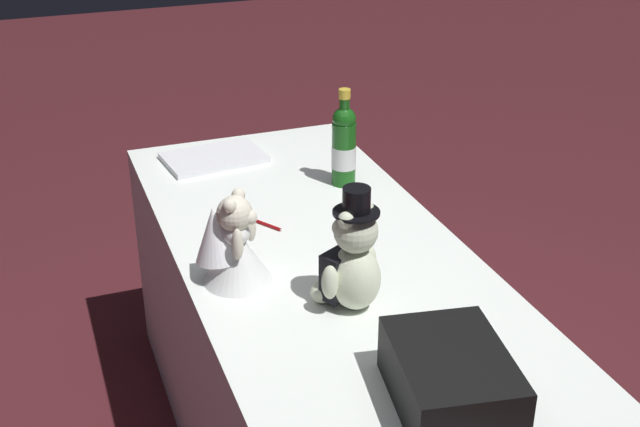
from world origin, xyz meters
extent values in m
cube|color=white|center=(0.00, 0.00, 0.36)|extent=(1.66, 0.71, 0.72)
ellipsoid|color=beige|center=(0.27, -0.02, 0.79)|extent=(0.13, 0.11, 0.15)
cube|color=black|center=(0.24, -0.04, 0.79)|extent=(0.09, 0.12, 0.11)
sphere|color=beige|center=(0.27, -0.02, 0.91)|extent=(0.10, 0.10, 0.10)
sphere|color=beige|center=(0.24, -0.04, 0.90)|extent=(0.04, 0.04, 0.04)
sphere|color=beige|center=(0.26, 0.01, 0.95)|extent=(0.04, 0.04, 0.04)
sphere|color=beige|center=(0.29, -0.05, 0.95)|extent=(0.04, 0.04, 0.04)
ellipsoid|color=beige|center=(0.23, 0.03, 0.80)|extent=(0.04, 0.04, 0.08)
ellipsoid|color=beige|center=(0.29, -0.09, 0.80)|extent=(0.04, 0.04, 0.08)
sphere|color=beige|center=(0.20, -0.02, 0.74)|extent=(0.05, 0.05, 0.05)
sphere|color=beige|center=(0.23, -0.08, 0.74)|extent=(0.05, 0.05, 0.05)
cylinder|color=black|center=(0.27, -0.02, 0.95)|extent=(0.10, 0.10, 0.01)
cylinder|color=black|center=(0.27, -0.02, 0.98)|extent=(0.06, 0.06, 0.05)
cone|color=white|center=(0.07, -0.23, 0.79)|extent=(0.16, 0.16, 0.14)
ellipsoid|color=white|center=(0.07, -0.23, 0.85)|extent=(0.07, 0.07, 0.06)
sphere|color=silver|center=(0.07, -0.23, 0.89)|extent=(0.08, 0.08, 0.08)
sphere|color=silver|center=(0.09, -0.20, 0.89)|extent=(0.04, 0.04, 0.04)
sphere|color=silver|center=(0.10, -0.25, 0.93)|extent=(0.03, 0.03, 0.03)
sphere|color=silver|center=(0.05, -0.22, 0.93)|extent=(0.03, 0.03, 0.03)
ellipsoid|color=silver|center=(0.12, -0.24, 0.84)|extent=(0.03, 0.03, 0.08)
ellipsoid|color=silver|center=(0.05, -0.19, 0.84)|extent=(0.03, 0.03, 0.08)
cone|color=white|center=(0.05, -0.27, 0.84)|extent=(0.18, 0.18, 0.14)
cylinder|color=#155114|center=(-0.35, 0.20, 0.81)|extent=(0.07, 0.07, 0.19)
sphere|color=#155114|center=(-0.35, 0.20, 0.92)|extent=(0.07, 0.07, 0.07)
cylinder|color=#155114|center=(-0.35, 0.20, 0.96)|extent=(0.03, 0.03, 0.08)
cylinder|color=gold|center=(-0.35, 0.20, 0.99)|extent=(0.03, 0.03, 0.03)
cylinder|color=silver|center=(-0.35, 0.20, 0.80)|extent=(0.07, 0.07, 0.07)
cylinder|color=maroon|center=(-0.18, -0.10, 0.72)|extent=(0.11, 0.07, 0.01)
cone|color=silver|center=(-0.13, -0.06, 0.72)|extent=(0.02, 0.01, 0.01)
cube|color=black|center=(0.65, 0.02, 0.78)|extent=(0.31, 0.25, 0.12)
cube|color=#B7B7BF|center=(0.66, -0.08, 0.78)|extent=(0.03, 0.01, 0.03)
cube|color=white|center=(-0.65, -0.11, 0.73)|extent=(0.23, 0.32, 0.02)
camera|label=1|loc=(1.73, -0.65, 1.74)|focal=47.10mm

